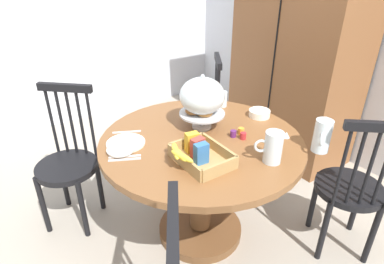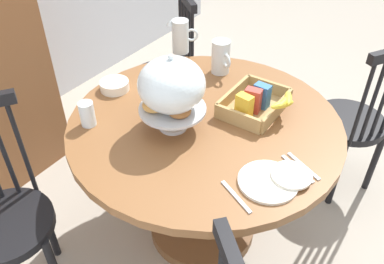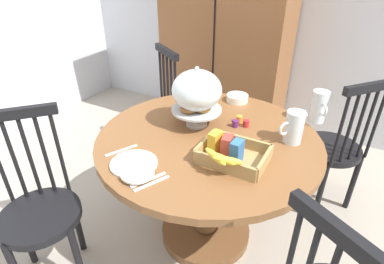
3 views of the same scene
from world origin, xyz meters
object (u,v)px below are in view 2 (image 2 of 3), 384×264
object	(u,v)px
windsor_chair_far_side	(352,124)
china_plate_small	(291,175)
cereal_bowl	(115,85)
china_plate_large	(268,182)
drinking_glass	(87,114)
milk_pitcher	(181,38)
pastry_stand_with_dome	(172,88)
dining_table	(204,157)
windsor_chair_near_window	(166,76)
cereal_basket	(257,103)
orange_juice_pitcher	(221,58)
windsor_chair_by_cabinet	(5,221)

from	to	relation	value
windsor_chair_far_side	china_plate_small	distance (m)	0.93
cereal_bowl	china_plate_large	bearing A→B (deg)	-100.17
drinking_glass	windsor_chair_far_side	bearing A→B (deg)	-39.81
milk_pitcher	drinking_glass	xyz separation A→B (m)	(-0.77, -0.06, -0.03)
china_plate_small	cereal_bowl	world-z (taller)	cereal_bowl
windsor_chair_far_side	pastry_stand_with_dome	size ratio (longest dim) A/B	2.83
dining_table	windsor_chair_near_window	size ratio (longest dim) A/B	1.23
windsor_chair_far_side	cereal_basket	size ratio (longest dim) A/B	3.09
china_plate_large	china_plate_small	world-z (taller)	china_plate_small
orange_juice_pitcher	cereal_basket	world-z (taller)	orange_juice_pitcher
windsor_chair_far_side	drinking_glass	xyz separation A→B (m)	(-1.06, 0.88, 0.34)
china_plate_large	drinking_glass	distance (m)	0.80
windsor_chair_near_window	drinking_glass	world-z (taller)	windsor_chair_near_window
orange_juice_pitcher	milk_pitcher	distance (m)	0.31
pastry_stand_with_dome	china_plate_small	world-z (taller)	pastry_stand_with_dome
dining_table	drinking_glass	xyz separation A→B (m)	(-0.30, 0.40, 0.27)
dining_table	milk_pitcher	size ratio (longest dim) A/B	6.46
dining_table	windsor_chair_by_cabinet	size ratio (longest dim) A/B	1.23
orange_juice_pitcher	china_plate_small	size ratio (longest dim) A/B	1.15
dining_table	windsor_chair_near_window	distance (m)	0.90
windsor_chair_by_cabinet	cereal_basket	world-z (taller)	windsor_chair_by_cabinet
dining_table	windsor_chair_near_window	world-z (taller)	windsor_chair_near_window
orange_juice_pitcher	china_plate_small	bearing A→B (deg)	-130.52
drinking_glass	dining_table	bearing A→B (deg)	-52.66
orange_juice_pitcher	china_plate_large	distance (m)	0.81
windsor_chair_by_cabinet	cereal_bowl	size ratio (longest dim) A/B	6.96
cereal_bowl	orange_juice_pitcher	bearing A→B (deg)	-37.79
dining_table	orange_juice_pitcher	size ratio (longest dim) A/B	6.91
milk_pitcher	dining_table	bearing A→B (deg)	-135.62
cereal_basket	china_plate_large	xyz separation A→B (m)	(-0.38, -0.24, -0.04)
windsor_chair_by_cabinet	pastry_stand_with_dome	xyz separation A→B (m)	(0.62, -0.43, 0.49)
milk_pitcher	cereal_bowl	world-z (taller)	milk_pitcher
pastry_stand_with_dome	orange_juice_pitcher	size ratio (longest dim) A/B	1.99
windsor_chair_near_window	china_plate_small	distance (m)	1.37
windsor_chair_far_side	milk_pitcher	size ratio (longest dim) A/B	5.27
milk_pitcher	cereal_bowl	size ratio (longest dim) A/B	1.32
china_plate_large	cereal_basket	bearing A→B (deg)	32.11
windsor_chair_far_side	orange_juice_pitcher	xyz separation A→B (m)	(-0.36, 0.65, 0.37)
orange_juice_pitcher	cereal_basket	size ratio (longest dim) A/B	0.55
cereal_basket	windsor_chair_near_window	bearing A→B (deg)	63.56
windsor_chair_near_window	cereal_basket	size ratio (longest dim) A/B	3.09
windsor_chair_near_window	orange_juice_pitcher	world-z (taller)	windsor_chair_near_window
windsor_chair_near_window	cereal_basket	distance (m)	0.98
pastry_stand_with_dome	milk_pitcher	world-z (taller)	pastry_stand_with_dome
orange_juice_pitcher	cereal_basket	bearing A→B (deg)	-124.07
milk_pitcher	china_plate_small	world-z (taller)	milk_pitcher
pastry_stand_with_dome	china_plate_large	xyz separation A→B (m)	(-0.07, -0.48, -0.19)
milk_pitcher	windsor_chair_far_side	bearing A→B (deg)	-73.21
dining_table	windsor_chair_far_side	xyz separation A→B (m)	(0.76, -0.49, -0.07)
milk_pitcher	cereal_basket	xyz separation A→B (m)	(-0.29, -0.62, -0.04)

